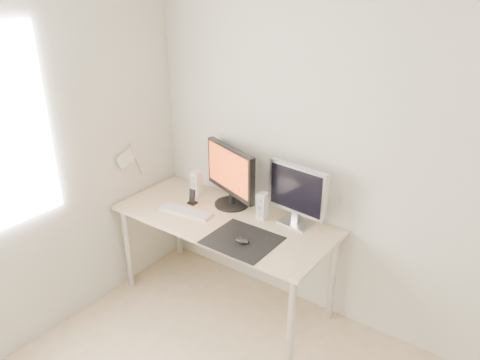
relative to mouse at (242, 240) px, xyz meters
The scene contains 11 objects.
wall_back 0.98m from the mouse, 42.50° to the left, with size 3.50×3.50×0.00m, color beige.
mousepad 0.04m from the mouse, 123.69° to the left, with size 0.45×0.40×0.00m, color black.
mouse is the anchor object (origin of this frame).
desk 0.38m from the mouse, 146.12° to the left, with size 1.60×0.70×0.73m.
main_monitor 0.59m from the mouse, 134.46° to the left, with size 0.53×0.33×0.47m.
second_monitor 0.50m from the mouse, 70.19° to the left, with size 0.45×0.18×0.43m.
speaker_left 0.80m from the mouse, 151.93° to the left, with size 0.06×0.08×0.20m.
speaker_right 0.37m from the mouse, 102.33° to the left, with size 0.06×0.08×0.20m.
keyboard 0.59m from the mouse, 169.86° to the left, with size 0.43×0.18×0.02m.
phone_dock 0.68m from the mouse, 159.29° to the left, with size 0.07×0.06×0.12m.
pennant 1.13m from the mouse, behind, with size 0.01×0.23×0.29m.
Camera 1 is at (0.88, -0.94, 2.34)m, focal length 35.00 mm.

